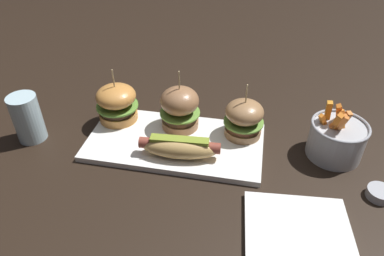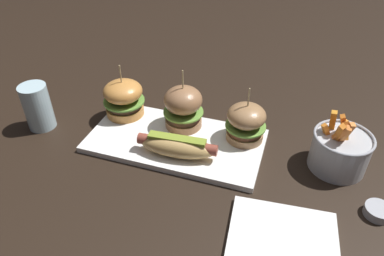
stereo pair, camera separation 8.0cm
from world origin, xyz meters
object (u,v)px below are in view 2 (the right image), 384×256
(hot_dog, at_px, (177,145))
(fries_bucket, at_px, (340,150))
(slider_left, at_px, (124,98))
(slider_right, at_px, (246,122))
(side_plate, at_px, (282,248))
(platter_main, at_px, (176,141))
(slider_center, at_px, (183,107))
(sauce_ramekin, at_px, (378,211))
(water_glass, at_px, (38,107))

(hot_dog, height_order, fries_bucket, fries_bucket)
(slider_left, distance_m, slider_right, 0.31)
(hot_dog, bearing_deg, side_plate, -33.05)
(slider_left, relative_size, side_plate, 0.73)
(fries_bucket, relative_size, side_plate, 0.70)
(platter_main, relative_size, fries_bucket, 3.06)
(hot_dog, xyz_separation_m, slider_right, (0.13, 0.10, 0.02))
(hot_dog, distance_m, side_plate, 0.30)
(slider_right, xyz_separation_m, side_plate, (0.12, -0.27, -0.05))
(slider_center, relative_size, sauce_ramekin, 2.93)
(hot_dog, distance_m, sauce_ramekin, 0.41)
(fries_bucket, xyz_separation_m, water_glass, (-0.70, -0.08, 0.01))
(fries_bucket, bearing_deg, platter_main, -174.30)
(slider_center, relative_size, slider_right, 1.11)
(platter_main, bearing_deg, slider_right, 19.12)
(hot_dog, height_order, water_glass, water_glass)
(water_glass, bearing_deg, platter_main, 6.75)
(slider_center, distance_m, slider_right, 0.15)
(hot_dog, height_order, slider_right, slider_right)
(sauce_ramekin, xyz_separation_m, side_plate, (-0.16, -0.13, -0.00))
(sauce_ramekin, height_order, water_glass, water_glass)
(hot_dog, relative_size, side_plate, 0.95)
(hot_dog, bearing_deg, slider_center, 102.27)
(slider_left, bearing_deg, platter_main, -19.85)
(slider_center, xyz_separation_m, water_glass, (-0.34, -0.10, -0.01))
(water_glass, bearing_deg, slider_center, 15.84)
(fries_bucket, bearing_deg, slider_left, 177.63)
(platter_main, bearing_deg, hot_dog, -65.57)
(platter_main, distance_m, fries_bucket, 0.36)
(slider_left, xyz_separation_m, slider_right, (0.31, -0.00, -0.00))
(sauce_ramekin, bearing_deg, water_glass, 177.02)
(slider_right, bearing_deg, fries_bucket, -4.72)
(side_plate, height_order, water_glass, water_glass)
(hot_dog, relative_size, slider_left, 1.30)
(slider_right, relative_size, fries_bucket, 1.02)
(hot_dog, height_order, sauce_ramekin, hot_dog)
(slider_left, bearing_deg, slider_right, -0.81)
(sauce_ramekin, bearing_deg, side_plate, -140.14)
(fries_bucket, distance_m, side_plate, 0.27)
(platter_main, height_order, fries_bucket, fries_bucket)
(fries_bucket, distance_m, sauce_ramekin, 0.14)
(hot_dog, xyz_separation_m, slider_center, (-0.02, 0.11, 0.03))
(sauce_ramekin, relative_size, side_plate, 0.27)
(slider_right, height_order, water_glass, slider_right)
(hot_dog, relative_size, slider_right, 1.33)
(hot_dog, relative_size, fries_bucket, 1.35)
(slider_left, bearing_deg, sauce_ramekin, -13.08)
(slider_center, bearing_deg, fries_bucket, -3.30)
(slider_left, xyz_separation_m, side_plate, (0.43, -0.27, -0.05))
(slider_right, bearing_deg, sauce_ramekin, -25.28)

